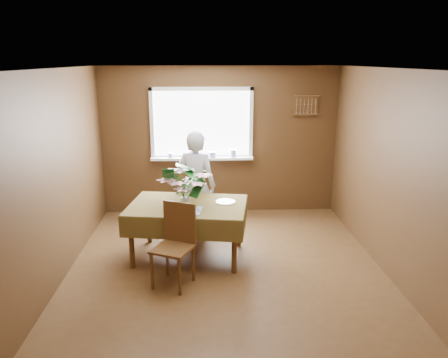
{
  "coord_description": "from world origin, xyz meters",
  "views": [
    {
      "loc": [
        -0.25,
        -5.08,
        2.6
      ],
      "look_at": [
        0.0,
        0.55,
        1.05
      ],
      "focal_mm": 35.0,
      "sensor_mm": 36.0,
      "label": 1
    }
  ],
  "objects_px": {
    "dining_table": "(188,211)",
    "seated_woman": "(196,185)",
    "chair_near": "(176,241)",
    "flower_bouquet": "(185,182)",
    "chair_far": "(195,199)"
  },
  "relations": [
    {
      "from": "dining_table",
      "to": "seated_woman",
      "type": "bearing_deg",
      "value": 90.0
    },
    {
      "from": "chair_near",
      "to": "flower_bouquet",
      "type": "height_order",
      "value": "flower_bouquet"
    },
    {
      "from": "dining_table",
      "to": "chair_near",
      "type": "distance_m",
      "value": 0.72
    },
    {
      "from": "chair_near",
      "to": "flower_bouquet",
      "type": "relative_size",
      "value": 1.54
    },
    {
      "from": "dining_table",
      "to": "chair_near",
      "type": "height_order",
      "value": "chair_near"
    },
    {
      "from": "chair_near",
      "to": "seated_woman",
      "type": "bearing_deg",
      "value": 105.65
    },
    {
      "from": "chair_far",
      "to": "chair_near",
      "type": "xyz_separation_m",
      "value": [
        -0.19,
        -1.49,
        -0.02
      ]
    },
    {
      "from": "dining_table",
      "to": "chair_far",
      "type": "relative_size",
      "value": 1.63
    },
    {
      "from": "seated_woman",
      "to": "chair_far",
      "type": "bearing_deg",
      "value": -55.93
    },
    {
      "from": "dining_table",
      "to": "chair_far",
      "type": "height_order",
      "value": "chair_far"
    },
    {
      "from": "seated_woman",
      "to": "flower_bouquet",
      "type": "height_order",
      "value": "seated_woman"
    },
    {
      "from": "chair_near",
      "to": "flower_bouquet",
      "type": "bearing_deg",
      "value": 104.43
    },
    {
      "from": "chair_near",
      "to": "flower_bouquet",
      "type": "xyz_separation_m",
      "value": [
        0.1,
        0.53,
        0.57
      ]
    },
    {
      "from": "seated_woman",
      "to": "chair_near",
      "type": "bearing_deg",
      "value": 98.07
    },
    {
      "from": "dining_table",
      "to": "seated_woman",
      "type": "distance_m",
      "value": 0.72
    }
  ]
}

